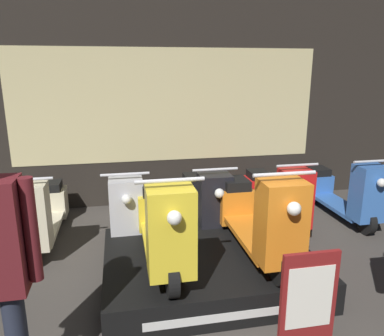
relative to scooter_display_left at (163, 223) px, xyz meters
The scene contains 10 objects.
shop_wall_back 2.69m from the scooter_display_left, 80.83° to the left, with size 8.46×0.09×3.20m.
display_platform 0.71m from the scooter_display_left, ahead, with size 2.06×1.59×0.30m.
scooter_display_left is the anchor object (origin of this frame).
scooter_display_right 0.93m from the scooter_display_left, ahead, with size 0.53×1.72×0.99m.
scooter_backrow_0 1.91m from the scooter_display_left, 135.25° to the left, with size 0.53×1.72×0.99m.
scooter_backrow_1 1.40m from the scooter_display_left, 103.43° to the left, with size 0.53×1.72×0.99m.
scooter_backrow_2 1.53m from the scooter_display_left, 62.03° to the left, with size 0.53×1.72×0.99m.
scooter_backrow_3 2.20m from the scooter_display_left, 37.55° to the left, with size 0.53×1.72×0.99m.
scooter_backrow_4 3.06m from the scooter_display_left, 25.77° to the left, with size 0.53×1.72×0.99m.
price_sign_board 1.44m from the scooter_display_left, 48.00° to the right, with size 0.44×0.04×0.83m.
Camera 1 is at (-0.77, -2.06, 2.10)m, focal length 35.00 mm.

